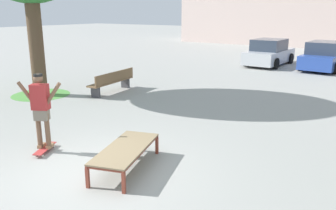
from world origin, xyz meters
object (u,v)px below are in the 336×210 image
object	(u,v)px
skateboard	(45,149)
skater	(41,106)
car_blue	(325,57)
skate_box	(126,150)
park_bench	(112,81)
car_silver	(269,53)

from	to	relation	value
skateboard	skater	xyz separation A→B (m)	(-0.00, 0.00, 0.99)
car_blue	skate_box	bearing A→B (deg)	-92.59
skateboard	skater	distance (m)	0.99
skater	car_blue	world-z (taller)	skater
car_blue	park_bench	bearing A→B (deg)	-118.01
skateboard	car_blue	bearing A→B (deg)	79.98
skater	park_bench	bearing A→B (deg)	118.22
skater	car_silver	world-z (taller)	skater
skater	park_bench	distance (m)	6.01
car_blue	skater	bearing A→B (deg)	-100.02
skate_box	skateboard	size ratio (longest dim) A/B	2.55
skateboard	park_bench	size ratio (longest dim) A/B	0.33
skater	park_bench	size ratio (longest dim) A/B	0.70
skater	car_silver	xyz separation A→B (m)	(-0.20, 15.74, -0.38)
car_blue	park_bench	xyz separation A→B (m)	(-5.63, -10.58, -0.24)
skate_box	skater	distance (m)	2.23
skater	car_silver	distance (m)	15.75
skate_box	park_bench	bearing A→B (deg)	135.05
skate_box	car_silver	distance (m)	15.56
car_silver	park_bench	world-z (taller)	car_silver
car_silver	park_bench	size ratio (longest dim) A/B	1.74
skate_box	car_silver	size ratio (longest dim) A/B	0.48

